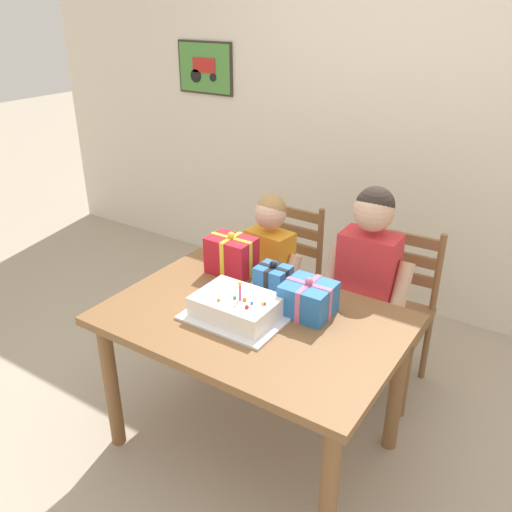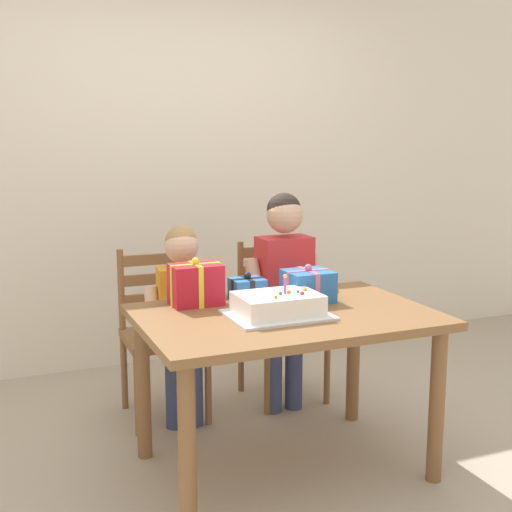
# 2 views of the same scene
# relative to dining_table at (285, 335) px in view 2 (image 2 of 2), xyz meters

# --- Properties ---
(ground_plane) EXTENTS (20.00, 20.00, 0.00)m
(ground_plane) POSITION_rel_dining_table_xyz_m (0.00, 0.00, -0.65)
(ground_plane) COLOR tan
(back_wall) EXTENTS (6.40, 0.11, 2.60)m
(back_wall) POSITION_rel_dining_table_xyz_m (-0.01, 1.78, 0.65)
(back_wall) COLOR silver
(back_wall) RESTS_ON ground
(dining_table) EXTENTS (1.31, 0.89, 0.75)m
(dining_table) POSITION_rel_dining_table_xyz_m (0.00, 0.00, 0.00)
(dining_table) COLOR brown
(dining_table) RESTS_ON ground
(birthday_cake) EXTENTS (0.44, 0.34, 0.19)m
(birthday_cake) POSITION_rel_dining_table_xyz_m (-0.06, -0.04, 0.16)
(birthday_cake) COLOR silver
(birthday_cake) RESTS_ON dining_table
(gift_box_red_large) EXTENTS (0.24, 0.17, 0.23)m
(gift_box_red_large) POSITION_rel_dining_table_xyz_m (-0.33, 0.30, 0.20)
(gift_box_red_large) COLOR red
(gift_box_red_large) RESTS_ON dining_table
(gift_box_beside_cake) EXTENTS (0.16, 0.14, 0.14)m
(gift_box_beside_cake) POSITION_rel_dining_table_xyz_m (-0.07, 0.28, 0.16)
(gift_box_beside_cake) COLOR #286BB7
(gift_box_beside_cake) RESTS_ON dining_table
(gift_box_corner_small) EXTENTS (0.22, 0.20, 0.18)m
(gift_box_corner_small) POSITION_rel_dining_table_xyz_m (0.19, 0.16, 0.18)
(gift_box_corner_small) COLOR #286BB7
(gift_box_corner_small) RESTS_ON dining_table
(chair_left) EXTENTS (0.43, 0.43, 0.92)m
(chair_left) POSITION_rel_dining_table_xyz_m (-0.36, 0.84, -0.18)
(chair_left) COLOR brown
(chair_left) RESTS_ON ground
(chair_right) EXTENTS (0.43, 0.43, 0.92)m
(chair_right) POSITION_rel_dining_table_xyz_m (0.36, 0.84, -0.18)
(chair_right) COLOR brown
(chair_right) RESTS_ON ground
(child_older) EXTENTS (0.45, 0.25, 1.23)m
(child_older) POSITION_rel_dining_table_xyz_m (0.28, 0.62, 0.10)
(child_older) COLOR #38426B
(child_older) RESTS_ON ground
(child_younger) EXTENTS (0.41, 0.24, 1.08)m
(child_younger) POSITION_rel_dining_table_xyz_m (-0.30, 0.62, 0.01)
(child_younger) COLOR #38426B
(child_younger) RESTS_ON ground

